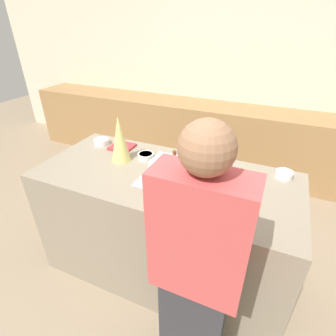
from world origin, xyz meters
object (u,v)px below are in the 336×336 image
decorative_tree (120,139)px  cookbook (122,147)px  person (197,275)px  candy_bowl_near_tray_right (195,165)px  candy_bowl_center_rear (146,156)px  candy_bowl_front_corner (284,174)px  candy_bowl_far_right (211,171)px  baking_tray (167,182)px  candy_bowl_behind_tray (102,141)px  gingerbread_house (167,170)px

decorative_tree → cookbook: (-0.12, 0.19, -0.17)m
cookbook → person: person is taller
candy_bowl_near_tray_right → candy_bowl_center_rear: (-0.40, -0.02, 0.00)m
candy_bowl_front_corner → candy_bowl_center_rear: size_ratio=0.91×
decorative_tree → candy_bowl_near_tray_right: bearing=11.3°
candy_bowl_center_rear → cookbook: candy_bowl_center_rear is taller
candy_bowl_far_right → candy_bowl_near_tray_right: bearing=163.9°
cookbook → baking_tray: bearing=-30.7°
decorative_tree → person: 1.13m
candy_bowl_near_tray_right → person: 0.86m
baking_tray → candy_bowl_center_rear: candy_bowl_center_rear is taller
baking_tray → candy_bowl_front_corner: size_ratio=3.36×
baking_tray → decorative_tree: (-0.45, 0.15, 0.17)m
decorative_tree → candy_bowl_center_rear: bearing=29.7°
candy_bowl_center_rear → candy_bowl_front_corner: bearing=8.0°
candy_bowl_front_corner → candy_bowl_center_rear: 1.02m
candy_bowl_near_tray_right → person: (0.28, -0.80, -0.13)m
candy_bowl_front_corner → candy_bowl_center_rear: bearing=-172.0°
candy_bowl_near_tray_right → person: person is taller
candy_bowl_behind_tray → baking_tray: bearing=-23.0°
candy_bowl_behind_tray → cookbook: bearing=2.8°
cookbook → candy_bowl_center_rear: bearing=-18.9°
baking_tray → candy_bowl_far_right: (0.24, 0.22, 0.02)m
cookbook → candy_bowl_far_right: bearing=-8.0°
decorative_tree → person: bearing=-39.0°
candy_bowl_behind_tray → person: size_ratio=0.08×
candy_bowl_far_right → gingerbread_house: bearing=-137.5°
candy_bowl_front_corner → candy_bowl_behind_tray: same height
candy_bowl_front_corner → candy_bowl_near_tray_right: 0.62m
baking_tray → candy_bowl_behind_tray: size_ratio=3.00×
candy_bowl_center_rear → person: person is taller
baking_tray → decorative_tree: bearing=161.9°
candy_bowl_far_right → candy_bowl_front_corner: size_ratio=0.79×
person → candy_bowl_behind_tray: bearing=143.4°
decorative_tree → person: size_ratio=0.22×
candy_bowl_front_corner → gingerbread_house: bearing=-152.1°
gingerbread_house → person: size_ratio=0.14×
gingerbread_house → decorative_tree: size_ratio=0.63×
candy_bowl_center_rear → person: bearing=-48.8°
baking_tray → decorative_tree: 0.50m
candy_bowl_far_right → candy_bowl_center_rear: 0.53m
candy_bowl_near_tray_right → baking_tray: bearing=-114.0°
candy_bowl_front_corner → candy_bowl_near_tray_right: (-0.61, -0.12, -0.01)m
cookbook → person: 1.31m
candy_bowl_center_rear → candy_bowl_far_right: bearing=-1.9°
gingerbread_house → candy_bowl_near_tray_right: 0.29m
baking_tray → candy_bowl_center_rear: (-0.29, 0.24, 0.02)m
baking_tray → cookbook: bearing=149.3°
candy_bowl_front_corner → cookbook: candy_bowl_front_corner is taller
baking_tray → candy_bowl_front_corner: bearing=27.9°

